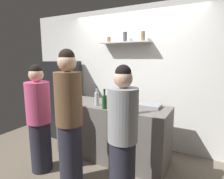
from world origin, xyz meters
TOP-DOWN VIEW (x-y plane):
  - ground_plane at (0.00, 0.00)m, footprint 5.28×5.28m
  - back_wall_assembly at (-0.00, 1.25)m, footprint 4.80×0.32m
  - refrigerator at (-1.44, 0.85)m, footprint 0.57×0.62m
  - counter at (-0.06, 0.51)m, footprint 1.86×0.68m
  - baking_pan at (0.53, 0.63)m, footprint 0.34×0.24m
  - utensil_holder at (-0.89, 0.45)m, footprint 0.11×0.11m
  - wine_bottle_dark_glass at (0.46, 0.25)m, footprint 0.08×0.08m
  - wine_bottle_green_glass at (-0.04, 0.23)m, footprint 0.07×0.07m
  - wine_bottle_pale_glass at (-0.25, 0.35)m, footprint 0.07×0.07m
  - water_bottle_plastic at (-0.06, 0.79)m, footprint 0.09×0.09m
  - person_grey_hoodie at (0.51, -0.31)m, footprint 0.34×0.34m
  - person_brown_jacket at (-0.20, -0.36)m, footprint 0.34×0.34m
  - person_pink_top at (-0.81, -0.32)m, footprint 0.34×0.34m

SIDE VIEW (x-z plane):
  - ground_plane at x=0.00m, z-range 0.00..0.00m
  - counter at x=-0.06m, z-range 0.00..0.92m
  - person_pink_top at x=-0.81m, z-range -0.01..1.57m
  - person_grey_hoodie at x=0.51m, z-range -0.01..1.59m
  - refrigerator at x=-1.44m, z-range 0.00..1.60m
  - person_brown_jacket at x=-0.20m, z-range 0.00..1.78m
  - baking_pan at x=0.53m, z-range 0.92..0.97m
  - utensil_holder at x=-0.89m, z-range 0.87..1.09m
  - water_bottle_plastic at x=-0.06m, z-range 0.90..1.14m
  - wine_bottle_dark_glass at x=0.46m, z-range 0.87..1.18m
  - wine_bottle_green_glass at x=-0.04m, z-range 0.88..1.18m
  - wine_bottle_pale_glass at x=-0.25m, z-range 0.88..1.18m
  - back_wall_assembly at x=0.00m, z-range 0.00..2.60m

